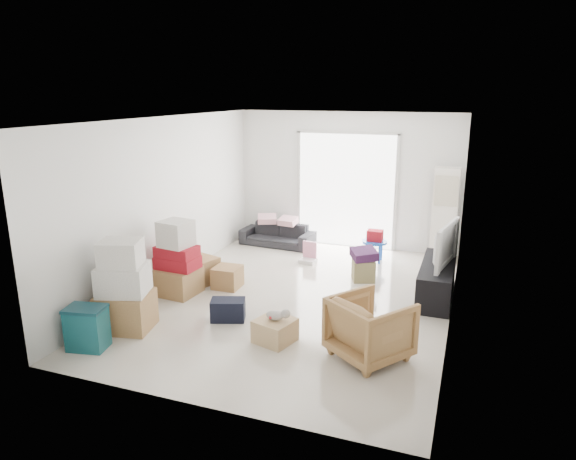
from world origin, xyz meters
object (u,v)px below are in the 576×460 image
(ac_tower, at_px, (445,215))
(television, at_px, (439,259))
(sofa, at_px, (277,231))
(kids_table, at_px, (375,239))
(tv_console, at_px, (437,280))
(armchair, at_px, (370,325))
(ottoman, at_px, (363,270))
(storage_bins, at_px, (87,328))
(wood_crate, at_px, (275,330))

(ac_tower, height_order, television, ac_tower)
(sofa, distance_m, kids_table, 2.10)
(kids_table, bearing_deg, tv_console, -48.16)
(ac_tower, relative_size, armchair, 2.11)
(television, bearing_deg, ottoman, 86.02)
(storage_bins, bearing_deg, tv_console, 39.23)
(wood_crate, bearing_deg, tv_console, 50.94)
(ac_tower, xyz_separation_m, tv_console, (0.05, -1.87, -0.61))
(sofa, relative_size, ottoman, 4.23)
(ac_tower, bearing_deg, tv_console, -88.47)
(storage_bins, bearing_deg, ottoman, 52.50)
(ac_tower, bearing_deg, wood_crate, -113.20)
(tv_console, xyz_separation_m, wood_crate, (-1.80, -2.22, -0.12))
(storage_bins, height_order, wood_crate, storage_bins)
(sofa, xyz_separation_m, wood_crate, (1.49, -3.94, -0.15))
(tv_console, bearing_deg, ottoman, 165.05)
(sofa, xyz_separation_m, storage_bins, (-0.60, -4.90, -0.02))
(storage_bins, bearing_deg, television, 39.23)
(sofa, xyz_separation_m, kids_table, (2.07, -0.35, 0.13))
(ottoman, bearing_deg, storage_bins, -127.50)
(ac_tower, height_order, armchair, ac_tower)
(armchair, bearing_deg, tv_console, -69.51)
(television, distance_m, ottoman, 1.32)
(tv_console, bearing_deg, kids_table, 131.84)
(armchair, relative_size, ottoman, 2.31)
(sofa, relative_size, kids_table, 2.52)
(sofa, xyz_separation_m, armchair, (2.70, -3.93, 0.12))
(ac_tower, bearing_deg, television, -88.47)
(television, relative_size, ottoman, 3.11)
(tv_console, relative_size, kids_table, 2.68)
(television, height_order, ottoman, television)
(tv_console, xyz_separation_m, sofa, (-3.30, 1.72, 0.03))
(ac_tower, bearing_deg, kids_table, -157.03)
(sofa, height_order, kids_table, kids_table)
(kids_table, relative_size, wood_crate, 1.36)
(tv_console, distance_m, ottoman, 1.25)
(television, xyz_separation_m, armchair, (-0.60, -2.21, -0.19))
(television, xyz_separation_m, ottoman, (-1.21, 0.32, -0.43))
(armchair, distance_m, wood_crate, 1.23)
(armchair, xyz_separation_m, kids_table, (-0.63, 3.58, 0.01))
(ac_tower, distance_m, kids_table, 1.36)
(ac_tower, relative_size, tv_console, 1.09)
(ac_tower, distance_m, ottoman, 2.05)
(tv_console, distance_m, kids_table, 1.85)
(sofa, height_order, storage_bins, sofa)
(ottoman, height_order, kids_table, kids_table)
(ottoman, bearing_deg, television, -14.95)
(ac_tower, height_order, wood_crate, ac_tower)
(television, xyz_separation_m, kids_table, (-1.23, 1.37, -0.18))
(storage_bins, xyz_separation_m, wood_crate, (2.10, 0.96, -0.13))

